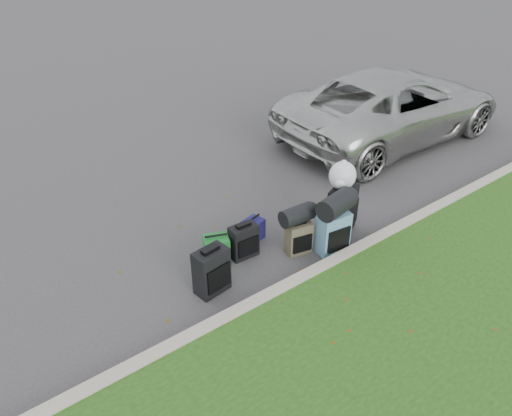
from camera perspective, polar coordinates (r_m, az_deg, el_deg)
ground at (r=7.48m, az=1.54°, el=-3.97°), size 120.00×120.00×0.00m
curb at (r=6.85m, az=6.80°, el=-7.38°), size 120.00×0.18×0.15m
suv at (r=10.91m, az=15.33°, el=11.24°), size 5.17×2.46×1.42m
suitcase_small_black at (r=7.08m, az=-1.42°, el=-3.81°), size 0.41×0.24×0.50m
suitcase_large_black_left at (r=6.47m, az=-5.10°, el=-7.19°), size 0.47×0.32×0.64m
suitcase_olive at (r=7.18m, az=4.90°, el=-3.41°), size 0.40×0.30×0.49m
suitcase_teal at (r=7.21m, az=8.78°, el=-2.81°), size 0.48×0.32×0.64m
suitcase_large_black_right at (r=7.64m, az=9.78°, el=-0.22°), size 0.57×0.46×0.75m
tote_green at (r=7.04m, az=-4.52°, el=-4.72°), size 0.42×0.39×0.39m
tote_navy at (r=7.47m, az=-0.35°, el=-2.48°), size 0.35×0.30×0.33m
duffel_left at (r=6.99m, az=4.70°, el=-0.81°), size 0.49×0.28×0.26m
duffel_right at (r=6.95m, az=9.20°, el=0.40°), size 0.61×0.41×0.32m
trash_bag at (r=7.36m, az=9.87°, el=3.68°), size 0.41×0.41×0.41m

